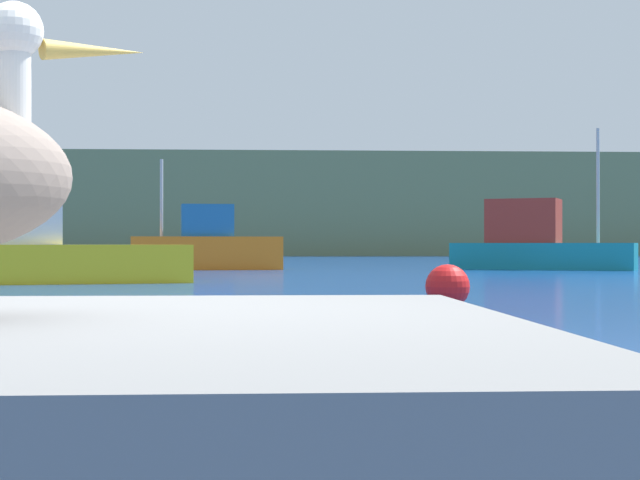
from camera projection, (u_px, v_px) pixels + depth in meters
hillside_backdrop at (259, 206)px, 83.88m from camera, size 140.00×13.96×8.31m
fishing_boat_orange at (207, 246)px, 36.84m from camera, size 5.72×2.27×4.11m
fishing_boat_yellow at (33, 251)px, 24.09m from camera, size 7.48×3.63×5.33m
fishing_boat_teal at (536, 243)px, 37.29m from camera, size 6.93×4.66×5.25m
mooring_buoy at (448, 287)px, 14.59m from camera, size 0.66×0.66×0.66m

